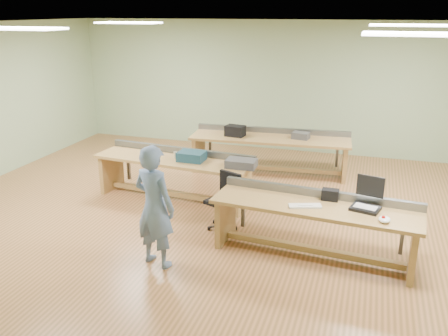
{
  "coord_description": "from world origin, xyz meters",
  "views": [
    {
      "loc": [
        2.08,
        -6.92,
        3.21
      ],
      "look_at": [
        0.07,
        -0.6,
        0.99
      ],
      "focal_mm": 38.0,
      "sensor_mm": 36.0,
      "label": 1
    }
  ],
  "objects": [
    {
      "name": "task_chair",
      "position": [
        0.06,
        -0.55,
        0.32
      ],
      "size": [
        0.61,
        0.61,
        0.87
      ],
      "rotation": [
        0.0,
        0.0,
        -0.39
      ],
      "color": "black",
      "rests_on": "floor"
    },
    {
      "name": "trackball_mouse",
      "position": [
        2.35,
        -1.31,
        0.79
      ],
      "size": [
        0.15,
        0.18,
        0.07
      ],
      "primitive_type": "ellipsoid",
      "rotation": [
        0.0,
        0.0,
        -0.05
      ],
      "color": "white",
      "rests_on": "workbench_front"
    },
    {
      "name": "wall_front",
      "position": [
        0.0,
        -4.0,
        1.5
      ],
      "size": [
        10.0,
        0.04,
        3.0
      ],
      "primitive_type": "cube",
      "color": "#8EA67E",
      "rests_on": "floor"
    },
    {
      "name": "workbench_front",
      "position": [
        1.48,
        -1.01,
        0.55
      ],
      "size": [
        2.8,
        0.96,
        0.86
      ],
      "rotation": [
        0.0,
        0.0,
        -0.08
      ],
      "color": "#B07F4A",
      "rests_on": "floor"
    },
    {
      "name": "mug",
      "position": [
        -0.89,
        0.24,
        0.8
      ],
      "size": [
        0.15,
        0.15,
        0.1
      ],
      "primitive_type": "imported",
      "rotation": [
        0.0,
        0.0,
        0.27
      ],
      "color": "#38393B",
      "rests_on": "workbench_mid"
    },
    {
      "name": "person",
      "position": [
        -0.46,
        -1.87,
        0.82
      ],
      "size": [
        0.68,
        0.54,
        1.64
      ],
      "primitive_type": "imported",
      "rotation": [
        0.0,
        0.0,
        2.87
      ],
      "color": "slate",
      "rests_on": "floor"
    },
    {
      "name": "fluor_panels",
      "position": [
        0.0,
        0.0,
        2.97
      ],
      "size": [
        6.2,
        3.5,
        0.03
      ],
      "color": "white",
      "rests_on": "ceiling"
    },
    {
      "name": "storage_box_back",
      "position": [
        -0.55,
        2.11,
        0.86
      ],
      "size": [
        0.41,
        0.32,
        0.22
      ],
      "primitive_type": "cube",
      "rotation": [
        0.0,
        0.0,
        -0.14
      ],
      "color": "black",
      "rests_on": "workbench_back"
    },
    {
      "name": "parts_bin_grey",
      "position": [
        0.12,
        0.2,
        0.82
      ],
      "size": [
        0.49,
        0.32,
        0.13
      ],
      "primitive_type": "cube",
      "rotation": [
        0.0,
        0.0,
        0.01
      ],
      "color": "#38393B",
      "rests_on": "workbench_mid"
    },
    {
      "name": "workbench_back",
      "position": [
        0.15,
        2.26,
        0.56
      ],
      "size": [
        3.27,
        1.11,
        0.86
      ],
      "rotation": [
        0.0,
        0.0,
        0.08
      ],
      "color": "#B07F4A",
      "rests_on": "floor"
    },
    {
      "name": "laptop_base",
      "position": [
        2.12,
        -0.99,
        0.77
      ],
      "size": [
        0.42,
        0.37,
        0.04
      ],
      "primitive_type": "cube",
      "rotation": [
        0.0,
        0.0,
        -0.25
      ],
      "color": "black",
      "rests_on": "workbench_front"
    },
    {
      "name": "tray_back",
      "position": [
        0.77,
        2.3,
        0.82
      ],
      "size": [
        0.36,
        0.29,
        0.13
      ],
      "primitive_type": "cube",
      "rotation": [
        0.0,
        0.0,
        -0.15
      ],
      "color": "#38393B",
      "rests_on": "workbench_back"
    },
    {
      "name": "ceiling",
      "position": [
        0.0,
        0.0,
        3.0
      ],
      "size": [
        10.0,
        10.0,
        0.0
      ],
      "primitive_type": "plane",
      "color": "silver",
      "rests_on": "wall_back"
    },
    {
      "name": "keyboard",
      "position": [
        1.36,
        -1.13,
        0.76
      ],
      "size": [
        0.45,
        0.27,
        0.02
      ],
      "primitive_type": "cube",
      "rotation": [
        0.0,
        0.0,
        0.32
      ],
      "color": "beige",
      "rests_on": "workbench_front"
    },
    {
      "name": "camera_bag",
      "position": [
        1.65,
        -0.79,
        0.83
      ],
      "size": [
        0.23,
        0.15,
        0.15
      ],
      "primitive_type": "cube",
      "rotation": [
        0.0,
        0.0,
        -0.02
      ],
      "color": "black",
      "rests_on": "workbench_front"
    },
    {
      "name": "laptop_screen",
      "position": [
        2.15,
        -0.86,
        1.03
      ],
      "size": [
        0.35,
        0.11,
        0.28
      ],
      "primitive_type": "cube",
      "rotation": [
        0.0,
        0.0,
        -0.25
      ],
      "color": "black",
      "rests_on": "laptop_base"
    },
    {
      "name": "wall_back",
      "position": [
        0.0,
        4.0,
        1.5
      ],
      "size": [
        10.0,
        0.04,
        3.0
      ],
      "primitive_type": "cube",
      "color": "#8EA67E",
      "rests_on": "floor"
    },
    {
      "name": "floor",
      "position": [
        0.0,
        0.0,
        0.0
      ],
      "size": [
        10.0,
        10.0,
        0.0
      ],
      "primitive_type": "plane",
      "color": "#A0663C",
      "rests_on": "ground"
    },
    {
      "name": "parts_bin_teal",
      "position": [
        -0.79,
        0.29,
        0.83
      ],
      "size": [
        0.45,
        0.34,
        0.16
      ],
      "primitive_type": "cube",
      "rotation": [
        0.0,
        0.0,
        -0.02
      ],
      "color": "#143342",
      "rests_on": "workbench_mid"
    },
    {
      "name": "workbench_mid",
      "position": [
        -1.14,
        0.33,
        0.56
      ],
      "size": [
        2.87,
        1.0,
        0.86
      ],
      "rotation": [
        0.0,
        0.0,
        -0.09
      ],
      "color": "#B07F4A",
      "rests_on": "floor"
    },
    {
      "name": "drinks_can",
      "position": [
        -1.12,
        0.35,
        0.81
      ],
      "size": [
        0.07,
        0.07,
        0.11
      ],
      "primitive_type": "cylinder",
      "rotation": [
        0.0,
        0.0,
        0.19
      ],
      "color": "silver",
      "rests_on": "workbench_mid"
    }
  ]
}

